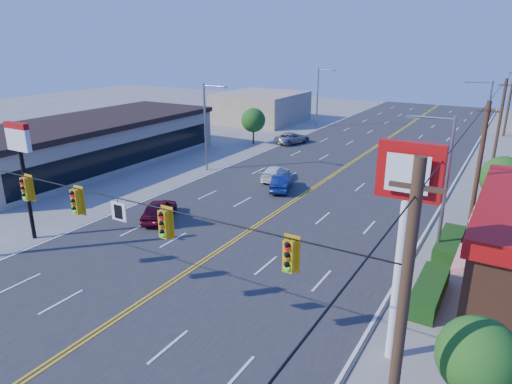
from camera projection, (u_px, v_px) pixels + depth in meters
The scene contains 21 objects.
ground at pixel (111, 324), 19.78m from camera, with size 160.00×160.00×0.00m, color gray.
road at pixel (304, 195), 36.12m from camera, with size 20.00×120.00×0.06m, color #2D2D30.
signal_span at pixel (96, 219), 18.28m from camera, with size 24.32×0.34×9.00m.
kfc_pylon at pixel (406, 211), 15.85m from camera, with size 2.20×0.36×8.50m.
strip_mall at pixel (90, 142), 44.34m from camera, with size 10.40×26.40×4.40m.
pizza_hut_sign at pixel (21, 157), 26.68m from camera, with size 1.90×0.30×6.85m.
streetlight_se at pixel (443, 180), 24.61m from camera, with size 2.55×0.25×8.00m.
streetlight_ne at pixel (485, 117), 44.23m from camera, with size 2.55×0.25×8.00m.
streetlight_sw at pixel (207, 123), 41.51m from camera, with size 2.55×0.25×8.00m.
streetlight_nw at pixel (319, 94), 62.77m from camera, with size 2.55×0.25×8.00m.
utility_pole_near at pixel (478, 171), 27.31m from camera, with size 0.28×0.28×8.40m, color #47301E.
utility_pole_mid at pixel (499, 125), 42.02m from camera, with size 0.28×0.28×8.40m, color #47301E.
utility_pole_far at pixel (509, 103), 56.74m from camera, with size 0.28×0.28×8.40m, color #47301E.
tree_kfc_rear at pixel (503, 178), 30.36m from camera, with size 2.94×2.94×4.41m.
tree_kfc_front at pixel (478, 357), 13.90m from camera, with size 2.52×2.52×3.78m.
tree_west at pixel (253, 120), 52.93m from camera, with size 2.80×2.80×4.20m.
bld_west_far at pixel (261, 107), 67.95m from camera, with size 11.00×12.00×4.20m, color tan.
car_magenta at pixel (159, 210), 30.92m from camera, with size 1.63×4.06×1.38m, color maroon.
car_blue at pixel (282, 183), 36.96m from camera, with size 1.37×3.93×1.29m, color navy.
car_white at pixel (275, 174), 39.72m from camera, with size 1.67×4.10×1.19m, color white.
car_silver at pixel (293, 138), 53.60m from camera, with size 2.11×4.58×1.27m, color #97969B.
Camera 1 is at (14.01, -11.41, 11.72)m, focal length 32.00 mm.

